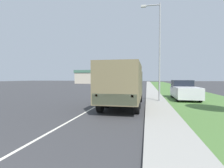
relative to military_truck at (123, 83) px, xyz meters
The scene contains 13 objects.
ground_plane 28.39m from the military_truck, 94.06° to the left, with size 180.00×180.00×0.00m, color #38383A.
lane_centre_stripe 28.39m from the military_truck, 94.06° to the left, with size 0.12×120.00×0.00m.
sidewalk_right 28.43m from the military_truck, 84.95° to the left, with size 1.80×120.00×0.12m.
grass_strip_right 29.15m from the military_truck, 76.29° to the left, with size 7.00×120.00×0.02m.
military_truck is the anchor object (origin of this frame).
car_nearest_ahead 13.91m from the military_truck, 107.11° to the left, with size 1.76×4.46×1.43m.
car_second_ahead 23.47m from the military_truck, 90.74° to the left, with size 1.94×4.53×1.49m.
car_third_ahead 36.33m from the military_truck, 96.22° to the left, with size 1.82×4.55×1.39m.
car_fourth_ahead 48.01m from the military_truck, 94.22° to the left, with size 1.92×4.82×1.67m.
car_farthest_ahead 62.94m from the military_truck, 93.33° to the left, with size 1.80×4.35×1.69m.
pickup_truck 7.71m from the military_truck, 46.25° to the left, with size 2.10×5.09×1.86m.
lamp_post 5.08m from the military_truck, 48.54° to the left, with size 1.69×0.24×8.40m.
building_distant 58.15m from the military_truck, 108.67° to the left, with size 13.50×12.51×5.13m.
Camera 1 is at (3.68, -0.95, 2.10)m, focal length 28.00 mm.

